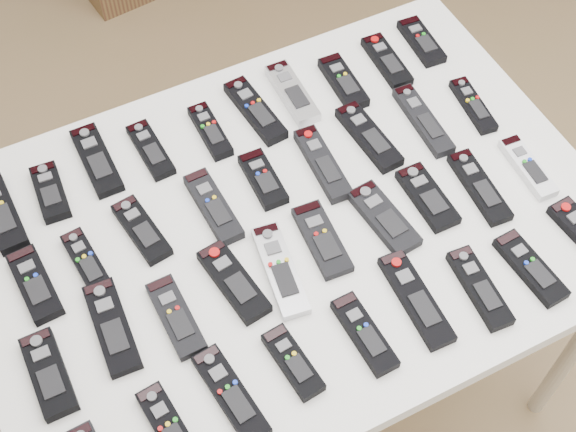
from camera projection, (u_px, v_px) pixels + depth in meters
name	position (u px, v px, depth m)	size (l,w,h in m)	color
ground	(305.00, 328.00, 2.32)	(4.00, 4.00, 0.00)	olive
table	(288.00, 237.00, 1.64)	(1.25, 0.88, 0.78)	white
remote_0	(1.00, 212.00, 1.59)	(0.06, 0.19, 0.02)	black
remote_1	(50.00, 192.00, 1.62)	(0.05, 0.14, 0.02)	black
remote_2	(97.00, 160.00, 1.67)	(0.06, 0.19, 0.02)	black
remote_3	(151.00, 150.00, 1.68)	(0.05, 0.16, 0.02)	black
remote_4	(210.00, 131.00, 1.71)	(0.04, 0.15, 0.02)	black
remote_5	(255.00, 111.00, 1.74)	(0.05, 0.19, 0.02)	black
remote_6	(292.00, 93.00, 1.77)	(0.05, 0.18, 0.02)	#B7B7BC
remote_7	(343.00, 82.00, 1.79)	(0.05, 0.16, 0.02)	black
remote_8	(387.00, 61.00, 1.83)	(0.05, 0.16, 0.02)	black
remote_9	(421.00, 41.00, 1.86)	(0.05, 0.15, 0.02)	black
remote_10	(35.00, 284.00, 1.50)	(0.06, 0.16, 0.02)	black
remote_11	(87.00, 263.00, 1.52)	(0.04, 0.16, 0.02)	black
remote_12	(142.00, 230.00, 1.57)	(0.05, 0.16, 0.02)	black
remote_13	(213.00, 207.00, 1.60)	(0.05, 0.18, 0.02)	black
remote_14	(263.00, 179.00, 1.64)	(0.05, 0.14, 0.02)	black
remote_15	(323.00, 164.00, 1.66)	(0.05, 0.19, 0.02)	black
remote_16	(369.00, 137.00, 1.70)	(0.05, 0.19, 0.02)	black
remote_17	(423.00, 120.00, 1.73)	(0.05, 0.20, 0.02)	black
remote_18	(473.00, 105.00, 1.75)	(0.04, 0.16, 0.02)	black
remote_19	(49.00, 374.00, 1.40)	(0.06, 0.16, 0.02)	black
remote_20	(112.00, 327.00, 1.45)	(0.06, 0.19, 0.02)	black
remote_21	(176.00, 317.00, 1.46)	(0.05, 0.17, 0.02)	black
remote_22	(234.00, 282.00, 1.50)	(0.06, 0.18, 0.02)	black
remote_23	(280.00, 270.00, 1.52)	(0.05, 0.20, 0.02)	#B7B7BC
remote_24	(322.00, 239.00, 1.56)	(0.06, 0.17, 0.02)	black
remote_25	(384.00, 218.00, 1.58)	(0.06, 0.17, 0.02)	black
remote_26	(428.00, 197.00, 1.61)	(0.06, 0.16, 0.02)	black
remote_27	(479.00, 187.00, 1.63)	(0.05, 0.18, 0.02)	black
remote_28	(528.00, 167.00, 1.65)	(0.04, 0.16, 0.02)	silver
remote_30	(171.00, 431.00, 1.34)	(0.05, 0.18, 0.02)	black
remote_31	(231.00, 394.00, 1.38)	(0.05, 0.19, 0.02)	black
remote_32	(293.00, 362.00, 1.41)	(0.05, 0.14, 0.02)	black
remote_33	(364.00, 334.00, 1.44)	(0.05, 0.16, 0.02)	black
remote_34	(416.00, 299.00, 1.48)	(0.05, 0.21, 0.02)	black
remote_35	(480.00, 288.00, 1.49)	(0.05, 0.17, 0.02)	black
remote_36	(530.00, 268.00, 1.52)	(0.05, 0.17, 0.02)	black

